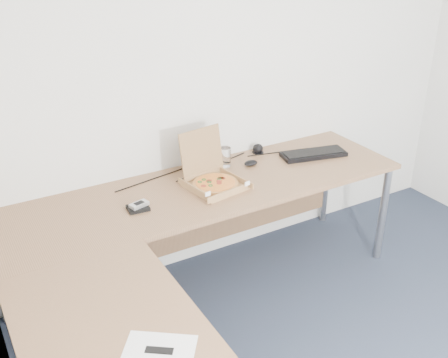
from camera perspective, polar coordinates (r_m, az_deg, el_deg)
desk at (r=2.73m, az=-3.63°, el=-6.45°), size 2.50×2.20×0.73m
pizza_box at (r=3.16m, az=-1.08°, el=-0.15°), size 0.30×0.35×0.31m
drinking_glass at (r=3.41m, az=0.13°, el=2.38°), size 0.07×0.07×0.13m
keyboard at (r=3.63m, az=9.55°, el=2.65°), size 0.46×0.25×0.03m
mouse at (r=3.44m, az=2.88°, el=1.72°), size 0.10×0.08×0.03m
wallet at (r=2.96m, az=-9.19°, el=-3.07°), size 0.12×0.10×0.02m
phone at (r=2.95m, az=-9.07°, el=-2.72°), size 0.11×0.08×0.02m
paper_sheet at (r=2.08m, az=-6.95°, el=-17.77°), size 0.32×0.31×0.00m
dome_speaker at (r=3.63m, az=3.66°, el=3.34°), size 0.08×0.08×0.07m
cable_bundle at (r=3.42m, az=-1.28°, el=1.36°), size 0.67×0.14×0.01m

